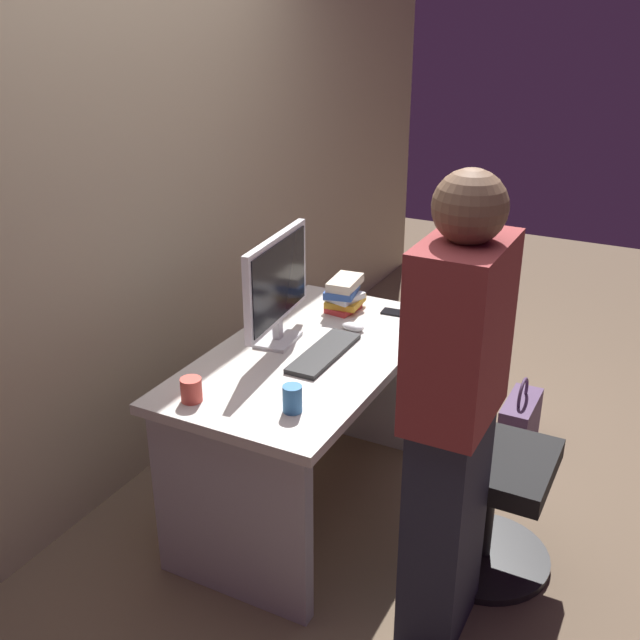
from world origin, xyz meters
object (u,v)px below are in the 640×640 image
monitor (277,284)px  cell_phone (398,313)px  office_chair (478,465)px  person_at_desk (453,418)px  desk (309,403)px  cup_by_monitor (191,390)px  mouse (353,327)px  keyboard (324,353)px  cup_near_keyboard (292,399)px  handbag (519,422)px  book_stack (344,294)px

monitor → cell_phone: (0.50, -0.33, -0.25)m
office_chair → person_at_desk: person_at_desk is taller
desk → cup_by_monitor: cup_by_monitor is taller
cell_phone → monitor: bearing=142.3°
desk → mouse: mouse is taller
desk → cup_by_monitor: (-0.54, 0.18, 0.28)m
desk → keyboard: bearing=-93.3°
office_chair → cup_by_monitor: office_chair is taller
keyboard → cell_phone: (0.53, -0.10, -0.01)m
desk → monitor: monitor is taller
desk → mouse: bearing=-14.3°
person_at_desk → mouse: (0.66, 0.66, -0.08)m
mouse → person_at_desk: bearing=-135.1°
keyboard → cell_phone: 0.54m
monitor → mouse: 0.41m
person_at_desk → cell_phone: person_at_desk is taller
cup_near_keyboard → handbag: size_ratio=0.26×
book_stack → mouse: bearing=-144.3°
person_at_desk → mouse: bearing=44.9°
monitor → handbag: (0.85, -0.86, -0.87)m
keyboard → cup_by_monitor: bearing=154.8°
mouse → cup_by_monitor: 0.86m
monitor → cup_by_monitor: monitor is taller
cell_phone → handbag: cell_phone is taller
desk → book_stack: book_stack is taller
keyboard → cell_phone: bearing=-11.2°
cell_phone → person_at_desk: bearing=-153.4°
mouse → cell_phone: (0.26, -0.10, -0.01)m
person_at_desk → cup_near_keyboard: (-0.06, 0.55, -0.04)m
handbag → monitor: bearing=134.7°
book_stack → keyboard: bearing=-164.0°
keyboard → cup_near_keyboard: 0.45m
office_chair → handbag: size_ratio=2.49×
person_at_desk → keyboard: person_at_desk is taller
person_at_desk → handbag: bearing=1.1°
handbag → keyboard: bearing=144.3°
handbag → person_at_desk: bearing=-178.9°
person_at_desk → book_stack: bearing=43.1°
office_chair → cell_phone: 0.83m
desk → book_stack: 0.56m
office_chair → cup_near_keyboard: bearing=128.7°
office_chair → person_at_desk: 0.57m
book_stack → cup_by_monitor: bearing=173.3°
desk → book_stack: size_ratio=6.02×
book_stack → handbag: book_stack is taller
person_at_desk → cup_by_monitor: size_ratio=18.67×
cup_near_keyboard → cup_by_monitor: (-0.10, 0.35, -0.01)m
cup_by_monitor → book_stack: book_stack is taller
cup_by_monitor → mouse: bearing=-17.2°
cup_near_keyboard → handbag: (1.32, -0.53, -0.66)m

